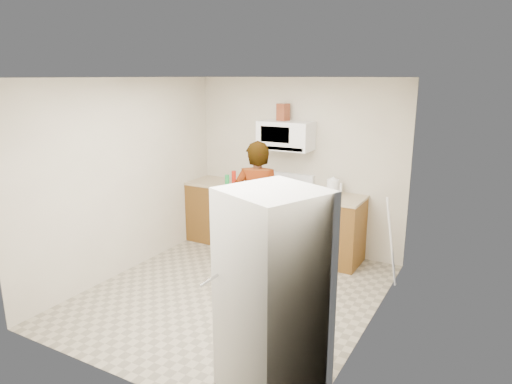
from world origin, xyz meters
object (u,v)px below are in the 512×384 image
Objects in this scene: person at (257,206)px; kettle at (333,187)px; fridge at (273,294)px; microwave at (286,136)px; saucepan at (273,181)px; gas_range at (281,220)px.

kettle is at bearing -149.87° from person.
person is 1.02× the size of fridge.
kettle is at bearing 0.40° from microwave.
microwave reaches higher than saucepan.
person is 7.90× the size of saucepan.
gas_range is 3.06m from fridge.
saucepan is (-0.92, -0.01, -0.02)m from kettle.
fridge is 7.77× the size of saucepan.
microwave is 0.44× the size of person.
fridge is (1.27, -2.88, -0.85)m from microwave.
fridge is at bearing -65.22° from gas_range.
microwave reaches higher than gas_range.
microwave is at bearing 90.00° from gas_range.
saucepan is at bearing -95.22° from person.
fridge is 3.23m from saucepan.
saucepan is at bearing 159.85° from kettle.
saucepan is (-0.19, -0.01, -0.69)m from microwave.
person reaches higher than fridge.
saucepan is (-0.18, 0.81, 0.15)m from person.
kettle reaches higher than saucepan.
person reaches higher than saucepan.
gas_range is at bearing 137.60° from fridge.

